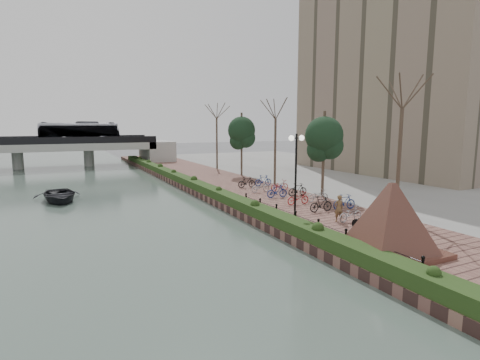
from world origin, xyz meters
TOP-DOWN VIEW (x-y plane):
  - ground at (0.00, 0.00)m, footprint 220.00×220.00m
  - promenade at (4.00, 17.50)m, footprint 8.00×75.00m
  - inland_pavement at (20.00, 17.50)m, footprint 24.00×75.00m
  - hedge at (0.60, 20.00)m, footprint 1.10×56.00m
  - chain_fence at (1.40, 2.00)m, footprint 0.10×14.10m
  - granite_monument at (2.36, -2.61)m, footprint 5.71×5.71m
  - lamppost at (2.20, 4.24)m, footprint 1.02×0.32m
  - motorcycle at (3.89, 0.31)m, footprint 0.68×1.46m
  - pedestrian at (4.00, 2.51)m, footprint 0.63×0.48m
  - bicycle_parking at (5.50, 8.61)m, footprint 2.40×14.69m
  - street_trees at (8.00, 12.68)m, footprint 3.20×37.12m
  - apartment_tower at (26.00, 18.00)m, footprint 12.00×24.00m
  - bridge at (-13.36, 45.00)m, footprint 36.00×10.77m
  - boat at (-10.24, 18.45)m, footprint 3.94×5.20m

SIDE VIEW (x-z plane):
  - ground at x=0.00m, z-range 0.00..0.00m
  - promenade at x=4.00m, z-range 0.00..0.50m
  - inland_pavement at x=20.00m, z-range 0.00..0.50m
  - boat at x=-10.24m, z-range 0.02..1.03m
  - hedge at x=0.60m, z-range 0.50..1.10m
  - chain_fence at x=1.40m, z-range 0.50..1.20m
  - motorcycle at x=3.89m, z-range 0.50..1.38m
  - bicycle_parking at x=5.50m, z-range 0.47..1.47m
  - pedestrian at x=4.00m, z-range 0.50..2.03m
  - granite_monument at x=2.36m, z-range 0.52..3.56m
  - bridge at x=-13.36m, z-range 0.12..6.62m
  - street_trees at x=8.00m, z-range 0.29..7.09m
  - lamppost at x=2.20m, z-range 1.59..6.54m
  - apartment_tower at x=26.00m, z-range 0.50..35.50m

